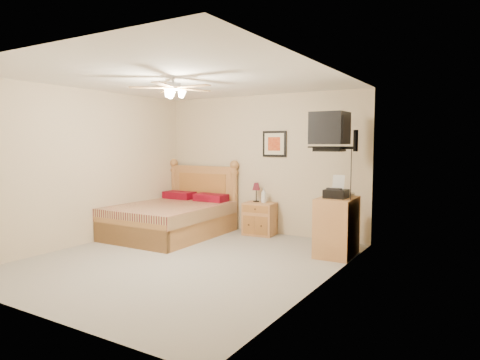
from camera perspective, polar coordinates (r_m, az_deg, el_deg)
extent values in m
plane|color=gray|center=(6.14, -7.36, -10.55)|extent=(4.50, 4.50, 0.00)
cube|color=white|center=(5.98, -7.63, 13.21)|extent=(4.00, 4.50, 0.04)
cube|color=beige|center=(7.81, 2.90, 2.12)|extent=(4.00, 0.04, 2.50)
cube|color=beige|center=(4.41, -26.10, -0.61)|extent=(4.00, 0.04, 2.50)
cube|color=beige|center=(7.35, -19.75, 1.65)|extent=(0.04, 4.50, 2.50)
cube|color=beige|center=(4.93, 10.94, 0.35)|extent=(0.04, 4.50, 2.50)
cube|color=#BD7C44|center=(7.66, 2.64, -5.18)|extent=(0.57, 0.45, 0.58)
imported|color=silver|center=(7.60, 3.18, -2.05)|extent=(0.11, 0.11, 0.26)
cube|color=black|center=(7.66, 4.63, 4.82)|extent=(0.46, 0.04, 0.46)
cube|color=tan|center=(6.40, 12.77, -6.09)|extent=(0.53, 0.74, 0.85)
imported|color=tan|center=(6.60, 13.06, -1.91)|extent=(0.27, 0.31, 0.02)
imported|color=gray|center=(6.61, 13.37, -1.71)|extent=(0.27, 0.32, 0.02)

